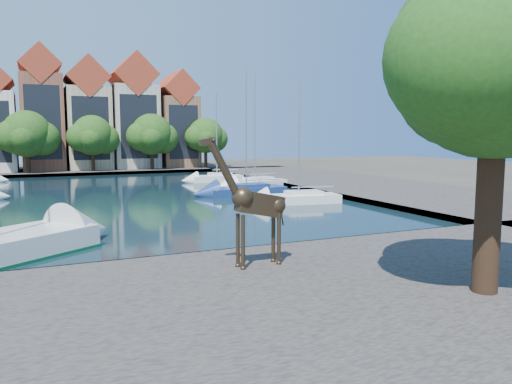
% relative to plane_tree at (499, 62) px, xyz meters
% --- Properties ---
extents(ground, '(160.00, 160.00, 0.00)m').
position_rel_plane_tree_xyz_m(ground, '(-7.62, 9.01, -7.67)').
color(ground, '#38332B').
rests_on(ground, ground).
extents(water_basin, '(38.00, 50.00, 0.08)m').
position_rel_plane_tree_xyz_m(water_basin, '(-7.62, 33.01, -7.63)').
color(water_basin, black).
rests_on(water_basin, ground).
extents(near_quay, '(50.00, 14.00, 0.50)m').
position_rel_plane_tree_xyz_m(near_quay, '(-7.62, 2.01, -7.42)').
color(near_quay, '#47423E').
rests_on(near_quay, ground).
extents(far_quay, '(60.00, 16.00, 0.50)m').
position_rel_plane_tree_xyz_m(far_quay, '(-7.62, 65.01, -7.42)').
color(far_quay, '#47423E').
rests_on(far_quay, ground).
extents(right_quay, '(14.00, 52.00, 0.50)m').
position_rel_plane_tree_xyz_m(right_quay, '(17.38, 33.01, -7.42)').
color(right_quay, '#47423E').
rests_on(right_quay, ground).
extents(plane_tree, '(8.32, 6.40, 10.62)m').
position_rel_plane_tree_xyz_m(plane_tree, '(0.00, 0.00, 0.00)').
color(plane_tree, '#332114').
rests_on(plane_tree, near_quay).
extents(townhouse_center, '(5.44, 9.18, 16.93)m').
position_rel_plane_tree_xyz_m(townhouse_center, '(-11.62, 64.99, 0.69)').
color(townhouse_center, brown).
rests_on(townhouse_center, far_quay).
extents(townhouse_east_inner, '(5.94, 9.18, 15.79)m').
position_rel_plane_tree_xyz_m(townhouse_east_inner, '(-5.62, 64.99, 0.06)').
color(townhouse_east_inner, tan).
rests_on(townhouse_east_inner, far_quay).
extents(townhouse_east_mid, '(6.43, 9.18, 16.65)m').
position_rel_plane_tree_xyz_m(townhouse_east_mid, '(0.88, 64.99, 0.43)').
color(townhouse_east_mid, '#BEB5A2').
rests_on(townhouse_east_mid, far_quay).
extents(townhouse_east_end, '(5.44, 9.18, 14.43)m').
position_rel_plane_tree_xyz_m(townhouse_east_end, '(7.38, 64.99, -0.56)').
color(townhouse_east_end, brown).
rests_on(townhouse_east_end, far_quay).
extents(far_tree_mid_west, '(7.80, 6.00, 8.00)m').
position_rel_plane_tree_xyz_m(far_tree_mid_west, '(-13.51, 59.50, -2.38)').
color(far_tree_mid_west, '#332114').
rests_on(far_tree_mid_west, far_quay).
extents(far_tree_mid_east, '(7.02, 5.40, 7.52)m').
position_rel_plane_tree_xyz_m(far_tree_mid_east, '(-5.52, 59.50, -2.54)').
color(far_tree_mid_east, '#332114').
rests_on(far_tree_mid_east, far_quay).
extents(far_tree_east, '(7.54, 5.80, 7.84)m').
position_rel_plane_tree_xyz_m(far_tree_east, '(2.49, 59.50, -2.43)').
color(far_tree_east, '#332114').
rests_on(far_tree_east, far_quay).
extents(far_tree_far_east, '(6.76, 5.20, 7.36)m').
position_rel_plane_tree_xyz_m(far_tree_far_east, '(10.48, 59.50, -2.60)').
color(far_tree_far_east, '#332114').
rests_on(far_tree_far_east, far_quay).
extents(giraffe_statue, '(3.43, 0.70, 4.90)m').
position_rel_plane_tree_xyz_m(giraffe_statue, '(-5.59, 5.85, -4.77)').
color(giraffe_statue, '#332719').
rests_on(giraffe_statue, near_quay).
extents(sailboat_right_a, '(6.69, 3.26, 9.60)m').
position_rel_plane_tree_xyz_m(sailboat_right_a, '(5.87, 22.99, -7.07)').
color(sailboat_right_a, silver).
rests_on(sailboat_right_a, water_basin).
extents(sailboat_right_b, '(7.21, 2.82, 11.17)m').
position_rel_plane_tree_xyz_m(sailboat_right_b, '(4.38, 29.99, -7.09)').
color(sailboat_right_b, navy).
rests_on(sailboat_right_b, water_basin).
extents(sailboat_right_c, '(7.07, 3.82, 11.53)m').
position_rel_plane_tree_xyz_m(sailboat_right_c, '(7.38, 34.85, -7.02)').
color(sailboat_right_c, silver).
rests_on(sailboat_right_c, water_basin).
extents(sailboat_right_d, '(5.81, 2.17, 9.97)m').
position_rel_plane_tree_xyz_m(sailboat_right_d, '(5.97, 42.28, -7.02)').
color(sailboat_right_d, white).
rests_on(sailboat_right_d, water_basin).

